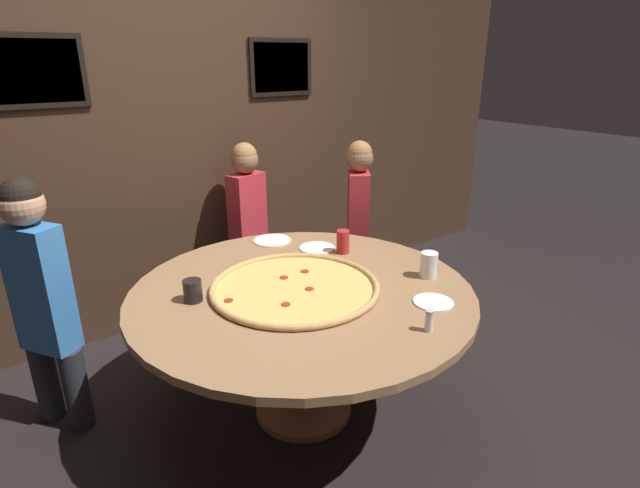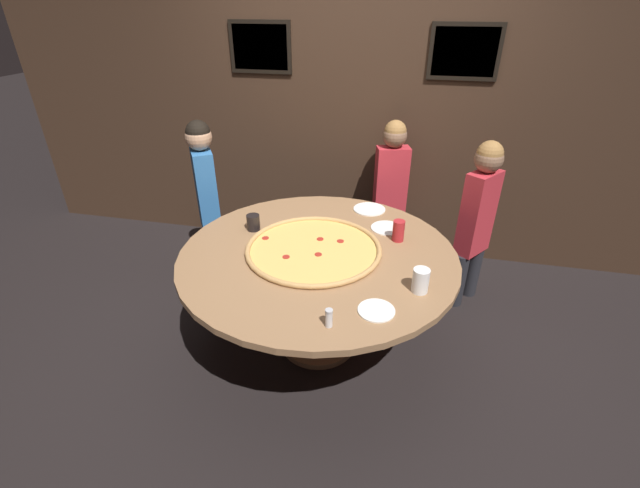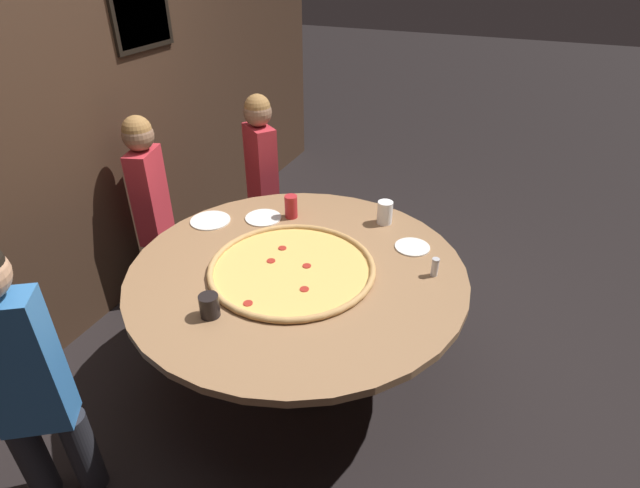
{
  "view_description": "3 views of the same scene",
  "coord_description": "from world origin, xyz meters",
  "px_view_note": "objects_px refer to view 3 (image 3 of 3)",
  "views": [
    {
      "loc": [
        -1.26,
        -1.87,
        1.83
      ],
      "look_at": [
        0.09,
        -0.03,
        0.97
      ],
      "focal_mm": 28.0,
      "sensor_mm": 36.0,
      "label": 1
    },
    {
      "loc": [
        0.5,
        -2.2,
        2.1
      ],
      "look_at": [
        0.03,
        -0.08,
        0.85
      ],
      "focal_mm": 24.0,
      "sensor_mm": 36.0,
      "label": 2
    },
    {
      "loc": [
        -1.88,
        -0.92,
        2.18
      ],
      "look_at": [
        0.08,
        -0.09,
        0.85
      ],
      "focal_mm": 28.0,
      "sensor_mm": 36.0,
      "label": 3
    }
  ],
  "objects_px": {
    "drink_cup_near_left": "(291,207)",
    "white_plate_left_side": "(263,218)",
    "condiment_shaker": "(435,267)",
    "diner_centre_back": "(262,172)",
    "drink_cup_by_shaker": "(209,306)",
    "diner_side_right": "(21,370)",
    "diner_side_left": "(151,200)",
    "white_plate_right_side": "(412,247)",
    "dining_table": "(298,286)",
    "white_plate_beside_cup": "(210,220)",
    "drink_cup_front_edge": "(385,212)",
    "giant_pizza": "(292,268)"
  },
  "relations": [
    {
      "from": "giant_pizza",
      "to": "diner_centre_back",
      "type": "distance_m",
      "value": 1.28
    },
    {
      "from": "dining_table",
      "to": "diner_side_right",
      "type": "distance_m",
      "value": 1.27
    },
    {
      "from": "white_plate_right_side",
      "to": "diner_side_right",
      "type": "xyz_separation_m",
      "value": [
        -1.47,
        1.17,
        0.01
      ]
    },
    {
      "from": "drink_cup_near_left",
      "to": "white_plate_left_side",
      "type": "height_order",
      "value": "drink_cup_near_left"
    },
    {
      "from": "drink_cup_front_edge",
      "to": "drink_cup_near_left",
      "type": "height_order",
      "value": "drink_cup_near_left"
    },
    {
      "from": "drink_cup_near_left",
      "to": "white_plate_beside_cup",
      "type": "height_order",
      "value": "drink_cup_near_left"
    },
    {
      "from": "giant_pizza",
      "to": "condiment_shaker",
      "type": "relative_size",
      "value": 8.72
    },
    {
      "from": "giant_pizza",
      "to": "drink_cup_front_edge",
      "type": "xyz_separation_m",
      "value": [
        0.65,
        -0.29,
        0.05
      ]
    },
    {
      "from": "drink_cup_front_edge",
      "to": "condiment_shaker",
      "type": "height_order",
      "value": "drink_cup_front_edge"
    },
    {
      "from": "dining_table",
      "to": "white_plate_beside_cup",
      "type": "height_order",
      "value": "white_plate_beside_cup"
    },
    {
      "from": "drink_cup_front_edge",
      "to": "diner_side_right",
      "type": "xyz_separation_m",
      "value": [
        -1.68,
        0.95,
        -0.05
      ]
    },
    {
      "from": "dining_table",
      "to": "condiment_shaker",
      "type": "xyz_separation_m",
      "value": [
        0.2,
        -0.65,
        0.17
      ]
    },
    {
      "from": "drink_cup_front_edge",
      "to": "white_plate_beside_cup",
      "type": "bearing_deg",
      "value": 111.83
    },
    {
      "from": "condiment_shaker",
      "to": "diner_side_right",
      "type": "bearing_deg",
      "value": 133.55
    },
    {
      "from": "diner_centre_back",
      "to": "diner_side_right",
      "type": "bearing_deg",
      "value": -50.99
    },
    {
      "from": "white_plate_beside_cup",
      "to": "white_plate_left_side",
      "type": "height_order",
      "value": "same"
    },
    {
      "from": "white_plate_beside_cup",
      "to": "diner_side_right",
      "type": "bearing_deg",
      "value": -179.97
    },
    {
      "from": "diner_side_left",
      "to": "diner_side_right",
      "type": "height_order",
      "value": "diner_side_right"
    },
    {
      "from": "drink_cup_front_edge",
      "to": "condiment_shaker",
      "type": "bearing_deg",
      "value": -137.57
    },
    {
      "from": "condiment_shaker",
      "to": "diner_centre_back",
      "type": "height_order",
      "value": "diner_centre_back"
    },
    {
      "from": "diner_side_right",
      "to": "condiment_shaker",
      "type": "bearing_deg",
      "value": -168.9
    },
    {
      "from": "drink_cup_near_left",
      "to": "diner_centre_back",
      "type": "distance_m",
      "value": 0.74
    },
    {
      "from": "giant_pizza",
      "to": "white_plate_right_side",
      "type": "distance_m",
      "value": 0.67
    },
    {
      "from": "giant_pizza",
      "to": "drink_cup_front_edge",
      "type": "distance_m",
      "value": 0.71
    },
    {
      "from": "white_plate_beside_cup",
      "to": "diner_side_right",
      "type": "distance_m",
      "value": 1.3
    },
    {
      "from": "condiment_shaker",
      "to": "diner_side_left",
      "type": "distance_m",
      "value": 1.87
    },
    {
      "from": "drink_cup_by_shaker",
      "to": "diner_side_right",
      "type": "bearing_deg",
      "value": 140.05
    },
    {
      "from": "dining_table",
      "to": "diner_centre_back",
      "type": "height_order",
      "value": "diner_centre_back"
    },
    {
      "from": "drink_cup_front_edge",
      "to": "white_plate_beside_cup",
      "type": "relative_size",
      "value": 0.58
    },
    {
      "from": "condiment_shaker",
      "to": "diner_centre_back",
      "type": "xyz_separation_m",
      "value": [
        0.81,
        1.41,
        -0.06
      ]
    },
    {
      "from": "diner_side_left",
      "to": "drink_cup_by_shaker",
      "type": "bearing_deg",
      "value": 34.08
    },
    {
      "from": "diner_side_left",
      "to": "white_plate_beside_cup",
      "type": "bearing_deg",
      "value": 61.49
    },
    {
      "from": "diner_centre_back",
      "to": "giant_pizza",
      "type": "bearing_deg",
      "value": -17.76
    },
    {
      "from": "giant_pizza",
      "to": "drink_cup_by_shaker",
      "type": "bearing_deg",
      "value": 158.48
    },
    {
      "from": "drink_cup_by_shaker",
      "to": "diner_centre_back",
      "type": "height_order",
      "value": "diner_centre_back"
    },
    {
      "from": "white_plate_right_side",
      "to": "white_plate_beside_cup",
      "type": "xyz_separation_m",
      "value": [
        -0.18,
        1.17,
        0.0
      ]
    },
    {
      "from": "diner_side_left",
      "to": "white_plate_right_side",
      "type": "bearing_deg",
      "value": 75.75
    },
    {
      "from": "giant_pizza",
      "to": "drink_cup_by_shaker",
      "type": "relative_size",
      "value": 7.92
    },
    {
      "from": "white_plate_left_side",
      "to": "dining_table",
      "type": "bearing_deg",
      "value": -133.74
    },
    {
      "from": "white_plate_right_side",
      "to": "white_plate_left_side",
      "type": "relative_size",
      "value": 0.88
    },
    {
      "from": "drink_cup_by_shaker",
      "to": "condiment_shaker",
      "type": "bearing_deg",
      "value": -50.88
    },
    {
      "from": "drink_cup_by_shaker",
      "to": "diner_side_right",
      "type": "height_order",
      "value": "diner_side_right"
    },
    {
      "from": "drink_cup_by_shaker",
      "to": "diner_centre_back",
      "type": "bearing_deg",
      "value": 20.49
    },
    {
      "from": "diner_side_right",
      "to": "white_plate_left_side",
      "type": "bearing_deg",
      "value": -133.07
    },
    {
      "from": "dining_table",
      "to": "drink_cup_near_left",
      "type": "bearing_deg",
      "value": 28.89
    },
    {
      "from": "white_plate_left_side",
      "to": "condiment_shaker",
      "type": "relative_size",
      "value": 2.21
    },
    {
      "from": "giant_pizza",
      "to": "white_plate_left_side",
      "type": "xyz_separation_m",
      "value": [
        0.42,
        0.39,
        -0.01
      ]
    },
    {
      "from": "drink_cup_near_left",
      "to": "condiment_shaker",
      "type": "bearing_deg",
      "value": -106.36
    },
    {
      "from": "drink_cup_near_left",
      "to": "white_plate_right_side",
      "type": "relative_size",
      "value": 0.73
    },
    {
      "from": "drink_cup_front_edge",
      "to": "diner_side_left",
      "type": "height_order",
      "value": "diner_side_left"
    }
  ]
}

